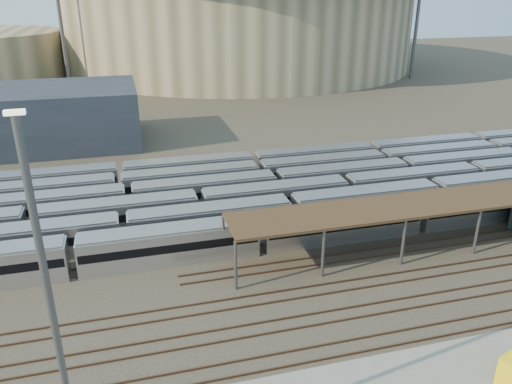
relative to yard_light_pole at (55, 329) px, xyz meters
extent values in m
plane|color=#383026|center=(20.70, 16.00, -10.98)|extent=(420.00, 420.00, 0.00)
cube|color=silver|center=(16.85, 24.00, -9.18)|extent=(112.00, 2.90, 3.60)
cube|color=silver|center=(21.78, 28.20, -9.18)|extent=(112.00, 2.90, 3.60)
cube|color=silver|center=(11.87, 32.40, -9.18)|extent=(112.00, 2.90, 3.60)
cube|color=silver|center=(22.62, 36.60, -9.18)|extent=(112.00, 2.90, 3.60)
cube|color=silver|center=(21.47, 40.80, -9.18)|extent=(112.00, 2.90, 3.60)
cube|color=silver|center=(21.81, 45.00, -9.18)|extent=(112.00, 2.90, 3.60)
cylinder|color=#4F4F53|center=(12.70, 17.30, -8.48)|extent=(0.30, 0.30, 5.00)
cylinder|color=#4F4F53|center=(12.70, 22.70, -8.48)|extent=(0.30, 0.30, 5.00)
cylinder|color=#4F4F53|center=(21.27, 17.30, -8.48)|extent=(0.30, 0.30, 5.00)
cylinder|color=#4F4F53|center=(21.27, 22.70, -8.48)|extent=(0.30, 0.30, 5.00)
cylinder|color=#4F4F53|center=(29.85, 17.30, -8.48)|extent=(0.30, 0.30, 5.00)
cylinder|color=#4F4F53|center=(29.85, 22.70, -8.48)|extent=(0.30, 0.30, 5.00)
cylinder|color=#4F4F53|center=(38.42, 17.30, -8.48)|extent=(0.30, 0.30, 5.00)
cylinder|color=#4F4F53|center=(38.42, 22.70, -8.48)|extent=(0.30, 0.30, 5.00)
cylinder|color=#4F4F53|center=(46.99, 22.70, -8.48)|extent=(0.30, 0.30, 5.00)
cube|color=#392717|center=(42.70, 20.00, -5.83)|extent=(60.00, 6.00, 0.30)
cube|color=#4C3323|center=(20.70, 14.25, -10.89)|extent=(170.00, 0.12, 0.18)
cube|color=#4C3323|center=(20.70, 15.75, -10.89)|extent=(170.00, 0.12, 0.18)
cube|color=#4C3323|center=(20.70, 10.25, -10.89)|extent=(170.00, 0.12, 0.18)
cube|color=#4C3323|center=(20.70, 11.75, -10.89)|extent=(170.00, 0.12, 0.18)
cube|color=#4C3323|center=(20.70, 6.25, -10.89)|extent=(170.00, 0.12, 0.18)
cube|color=#4C3323|center=(20.70, 7.75, -10.89)|extent=(170.00, 0.12, 0.18)
cylinder|color=tan|center=(45.70, 156.00, 3.02)|extent=(116.00, 116.00, 28.00)
cube|color=#1E232D|center=(-14.30, 71.00, -5.98)|extent=(42.00, 20.00, 10.00)
cylinder|color=#4F4F53|center=(-9.30, 126.00, 7.02)|extent=(1.00, 1.00, 36.00)
cylinder|color=#4F4F53|center=(90.70, 116.00, 7.02)|extent=(1.00, 1.00, 36.00)
cylinder|color=#4F4F53|center=(10.70, 176.00, 7.02)|extent=(1.00, 1.00, 36.00)
cylinder|color=#4F4F53|center=(0.00, 0.00, -0.18)|extent=(0.36, 0.36, 21.19)
cube|color=#FFF2CC|center=(0.00, 0.00, 10.51)|extent=(0.81, 0.33, 0.20)
camera|label=1|loc=(4.15, -21.29, 15.13)|focal=35.00mm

